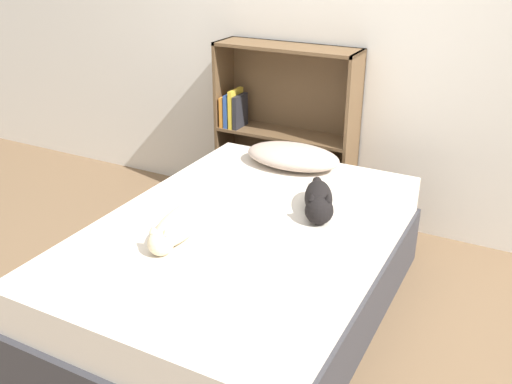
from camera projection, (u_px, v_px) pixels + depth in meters
name	position (u px, v px, depth m)	size (l,w,h in m)	color
ground_plane	(243.00, 315.00, 2.84)	(8.00, 8.00, 0.00)	brown
wall_back	(348.00, 22.00, 3.36)	(8.00, 0.06, 2.50)	silver
bed	(242.00, 272.00, 2.73)	(1.25, 1.88, 0.52)	#333338
pillow	(293.00, 156.00, 3.22)	(0.55, 0.33, 0.12)	#B29E8E
cat_light	(180.00, 224.00, 2.49)	(0.21, 0.62, 0.13)	beige
cat_dark	(319.00, 201.00, 2.69)	(0.26, 0.47, 0.15)	black
bookshelf	(285.00, 130.00, 3.69)	(0.91, 0.26, 1.11)	brown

